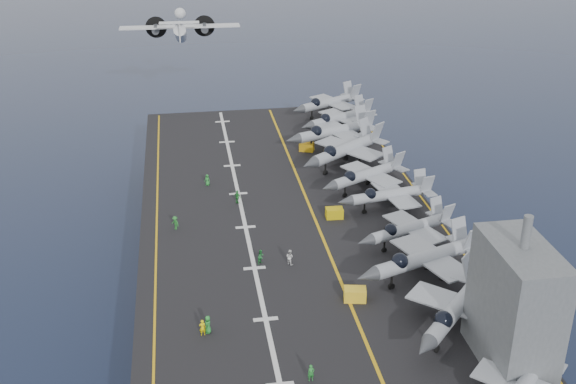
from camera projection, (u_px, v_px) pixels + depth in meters
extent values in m
plane|color=#142135|center=(293.00, 294.00, 95.38)|extent=(500.00, 500.00, 0.00)
cube|color=#56595E|center=(293.00, 261.00, 93.26)|extent=(36.00, 90.00, 10.00)
cube|color=black|center=(293.00, 225.00, 91.07)|extent=(38.00, 92.00, 0.40)
cube|color=gold|center=(316.00, 222.00, 91.39)|extent=(0.35, 90.00, 0.02)
cube|color=silver|center=(246.00, 227.00, 90.14)|extent=(0.50, 90.00, 0.02)
cube|color=gold|center=(156.00, 234.00, 88.61)|extent=(0.25, 90.00, 0.02)
cube|color=gold|center=(433.00, 214.00, 93.55)|extent=(0.25, 90.00, 0.02)
imported|color=#268C33|center=(208.00, 324.00, 69.88)|extent=(0.75, 1.12, 1.86)
imported|color=yellow|center=(202.00, 328.00, 69.50)|extent=(1.13, 0.83, 1.75)
imported|color=#1F7B32|center=(261.00, 257.00, 81.83)|extent=(1.21, 1.23, 1.73)
imported|color=#257C2C|center=(175.00, 223.00, 89.35)|extent=(1.22, 1.25, 1.75)
imported|color=#268C33|center=(237.00, 197.00, 95.95)|extent=(1.35, 1.32, 1.89)
imported|color=#268C33|center=(207.00, 180.00, 101.38)|extent=(1.15, 1.01, 1.60)
imported|color=#258A31|center=(311.00, 373.00, 63.48)|extent=(1.03, 0.72, 1.64)
imported|color=silver|center=(290.00, 257.00, 81.64)|extent=(1.30, 1.31, 1.84)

